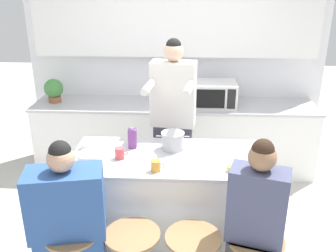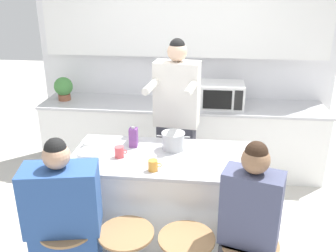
% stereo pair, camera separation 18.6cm
% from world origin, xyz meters
% --- Properties ---
extents(ground_plane, '(16.00, 16.00, 0.00)m').
position_xyz_m(ground_plane, '(0.00, 0.00, 0.00)').
color(ground_plane, beige).
extents(wall_back, '(3.83, 0.22, 2.70)m').
position_xyz_m(wall_back, '(0.00, 1.90, 1.54)').
color(wall_back, white).
rests_on(wall_back, ground_plane).
extents(back_counter, '(3.55, 0.68, 0.90)m').
position_xyz_m(back_counter, '(0.00, 1.58, 0.45)').
color(back_counter, white).
rests_on(back_counter, ground_plane).
extents(kitchen_island, '(1.67, 0.79, 0.94)m').
position_xyz_m(kitchen_island, '(0.00, 0.00, 0.47)').
color(kitchen_island, black).
rests_on(kitchen_island, ground_plane).
extents(person_cooking, '(0.50, 0.62, 1.85)m').
position_xyz_m(person_cooking, '(0.02, 0.63, 0.92)').
color(person_cooking, '#383842').
rests_on(person_cooking, ground_plane).
extents(person_wrapped_blanket, '(0.58, 0.38, 1.37)m').
position_xyz_m(person_wrapped_blanket, '(-0.69, -0.69, 0.64)').
color(person_wrapped_blanket, '#2D5193').
rests_on(person_wrapped_blanket, ground_plane).
extents(person_seated_near, '(0.44, 0.35, 1.41)m').
position_xyz_m(person_seated_near, '(0.66, -0.69, 0.65)').
color(person_seated_near, '#333338').
rests_on(person_seated_near, ground_plane).
extents(cooking_pot, '(0.30, 0.21, 0.16)m').
position_xyz_m(cooking_pot, '(0.04, 0.15, 1.02)').
color(cooking_pot, '#B7BABC').
rests_on(cooking_pot, kitchen_island).
extents(fruit_bowl, '(0.20, 0.20, 0.08)m').
position_xyz_m(fruit_bowl, '(-0.65, -0.14, 0.98)').
color(fruit_bowl, white).
rests_on(fruit_bowl, kitchen_island).
extents(mixing_bowl_steel, '(0.22, 0.22, 0.07)m').
position_xyz_m(mixing_bowl_steel, '(-0.67, 0.11, 0.97)').
color(mixing_bowl_steel, white).
rests_on(mixing_bowl_steel, kitchen_island).
extents(coffee_cup_near, '(0.11, 0.08, 0.10)m').
position_xyz_m(coffee_cup_near, '(-0.40, -0.06, 0.99)').
color(coffee_cup_near, '#DB4C51').
rests_on(coffee_cup_near, kitchen_island).
extents(coffee_cup_far, '(0.11, 0.08, 0.09)m').
position_xyz_m(coffee_cup_far, '(-0.08, -0.27, 0.98)').
color(coffee_cup_far, orange).
rests_on(coffee_cup_far, kitchen_island).
extents(banana_bunch, '(0.18, 0.13, 0.06)m').
position_xyz_m(banana_bunch, '(0.55, -0.23, 0.97)').
color(banana_bunch, yellow).
rests_on(banana_bunch, kitchen_island).
extents(juice_carton, '(0.07, 0.07, 0.19)m').
position_xyz_m(juice_carton, '(-0.33, 0.17, 1.03)').
color(juice_carton, '#7A428E').
rests_on(juice_carton, kitchen_island).
extents(microwave, '(0.54, 0.41, 0.30)m').
position_xyz_m(microwave, '(0.49, 1.54, 1.04)').
color(microwave, white).
rests_on(microwave, back_counter).
extents(potted_plant, '(0.24, 0.24, 0.30)m').
position_xyz_m(potted_plant, '(-1.52, 1.58, 1.06)').
color(potted_plant, '#93563D').
rests_on(potted_plant, back_counter).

